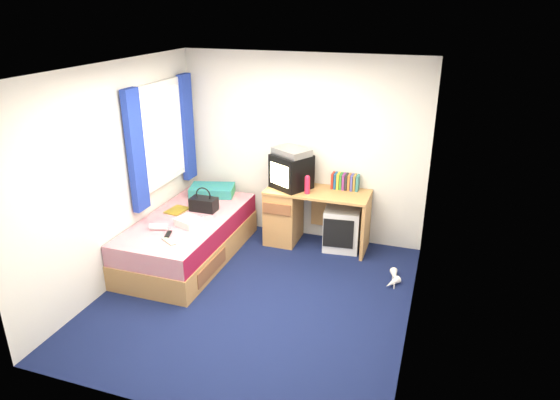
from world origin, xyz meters
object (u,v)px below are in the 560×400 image
(bed, at_px, (189,237))
(vcr, at_px, (292,152))
(pink_water_bottle, at_px, (307,185))
(handbag, at_px, (204,204))
(remote_control, at_px, (168,234))
(colour_swatch_fan, at_px, (169,241))
(aerosol_can, at_px, (312,181))
(white_heels, at_px, (393,279))
(picture_frame, at_px, (356,184))
(desk, at_px, (297,213))
(water_bottle, at_px, (159,227))
(storage_cube, at_px, (342,228))
(magazine, at_px, (177,210))
(towel, at_px, (188,222))
(crt_tv, at_px, (291,171))
(pillow, at_px, (212,190))

(bed, bearing_deg, vcr, 39.25)
(pink_water_bottle, xyz_separation_m, handbag, (-1.20, -0.45, -0.23))
(remote_control, bearing_deg, colour_swatch_fan, -74.66)
(handbag, bearing_deg, aerosol_can, 28.62)
(remote_control, bearing_deg, aerosol_can, 31.43)
(vcr, bearing_deg, pink_water_bottle, 0.51)
(pink_water_bottle, relative_size, white_heels, 0.52)
(vcr, bearing_deg, picture_frame, 44.05)
(white_heels, bearing_deg, handbag, 178.74)
(picture_frame, height_order, aerosol_can, aerosol_can)
(desk, distance_m, water_bottle, 1.80)
(storage_cube, relative_size, handbag, 1.67)
(storage_cube, bearing_deg, water_bottle, -151.58)
(colour_swatch_fan, bearing_deg, magazine, 113.62)
(magazine, relative_size, remote_control, 1.75)
(aerosol_can, xyz_separation_m, magazine, (-1.51, -0.78, -0.30))
(desk, relative_size, towel, 4.90)
(bed, relative_size, storage_cube, 3.64)
(magazine, xyz_separation_m, white_heels, (2.68, 0.07, -0.51))
(handbag, bearing_deg, pink_water_bottle, 20.57)
(handbag, relative_size, remote_control, 2.05)
(pink_water_bottle, distance_m, magazine, 1.65)
(vcr, bearing_deg, desk, 27.54)
(picture_frame, distance_m, handbag, 1.92)
(picture_frame, bearing_deg, magazine, -151.74)
(desk, distance_m, towel, 1.46)
(storage_cube, relative_size, remote_control, 3.43)
(crt_tv, relative_size, picture_frame, 4.09)
(magazine, height_order, remote_control, remote_control)
(desk, height_order, magazine, desk)
(handbag, bearing_deg, colour_swatch_fan, -87.99)
(magazine, xyz_separation_m, colour_swatch_fan, (0.34, -0.79, -0.00))
(pillow, relative_size, vcr, 1.31)
(bed, bearing_deg, handbag, 69.74)
(towel, xyz_separation_m, magazine, (-0.34, 0.34, -0.04))
(pillow, bearing_deg, aerosol_can, 5.85)
(bed, bearing_deg, towel, -58.01)
(desk, xyz_separation_m, colour_swatch_fan, (-0.99, -1.50, 0.14))
(crt_tv, bearing_deg, magazine, -120.90)
(bed, distance_m, remote_control, 0.58)
(magazine, bearing_deg, vcr, 29.75)
(aerosol_can, relative_size, white_heels, 0.48)
(bed, relative_size, picture_frame, 14.29)
(storage_cube, xyz_separation_m, towel, (-1.60, -1.07, 0.31))
(crt_tv, bearing_deg, aerosol_can, 43.74)
(remote_control, bearing_deg, vcr, 36.43)
(pillow, bearing_deg, storage_cube, 2.88)
(pink_water_bottle, xyz_separation_m, aerosol_can, (-0.00, 0.20, -0.01))
(white_heels, bearing_deg, aerosol_can, 148.87)
(desk, distance_m, crt_tv, 0.57)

